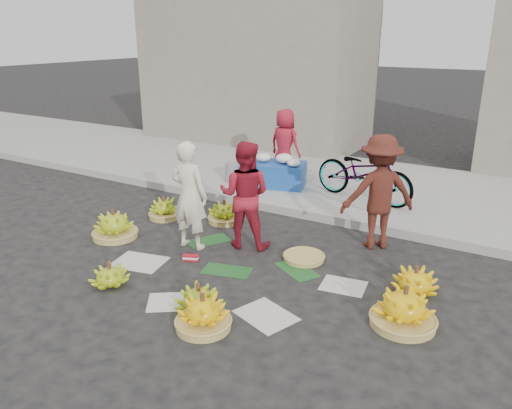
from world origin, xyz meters
The scene contains 23 objects.
ground centered at (0.00, 0.00, 0.00)m, with size 80.00×80.00×0.00m, color black.
curb centered at (0.00, 2.20, 0.07)m, with size 40.00×0.25×0.15m, color gray.
sidewalk centered at (0.00, 4.30, 0.06)m, with size 40.00×4.00×0.12m, color gray.
building_left centered at (-4.00, 7.20, 2.00)m, with size 6.00×3.00×4.00m, color gray.
newspaper_scatter centered at (0.00, -0.80, 0.00)m, with size 3.20×1.80×0.00m, color silver, non-canonical shape.
banana_leaves centered at (-0.10, 0.20, 0.00)m, with size 2.00×1.00×0.00m, color #18481E, non-canonical shape.
banana_bunch_0 centered at (-2.24, -0.12, 0.20)m, with size 0.68×0.68×0.47m.
banana_bunch_1 centered at (-1.15, -1.27, 0.13)m, with size 0.61×0.61×0.31m.
banana_bunch_2 centered at (0.43, -1.46, 0.18)m, with size 0.69×0.69×0.42m.
banana_bunch_3 centered at (0.16, -1.17, 0.14)m, with size 0.66×0.66×0.33m.
banana_bunch_4 centered at (2.28, -0.31, 0.21)m, with size 0.79×0.79×0.48m.
banana_bunch_5 centered at (2.21, 0.51, 0.15)m, with size 0.66×0.66×0.35m.
banana_bunch_6 centered at (-2.14, 0.92, 0.16)m, with size 0.52×0.52×0.38m.
banana_bunch_7 centered at (-1.14, 1.29, 0.16)m, with size 0.54×0.54×0.39m.
basket_spare centered at (0.64, 0.64, 0.03)m, with size 0.56×0.56×0.07m, color #A98D46.
incense_stack centered at (-0.70, -0.21, 0.05)m, with size 0.22×0.07×0.09m, color red.
vendor_cream centered at (-1.00, 0.20, 0.80)m, with size 0.58×0.38×1.60m, color #F3E9CD.
vendor_red centered at (-0.33, 0.65, 0.79)m, with size 0.77×0.60×1.59m, color #AC1A2A.
man_striped centered at (1.34, 1.61, 0.84)m, with size 1.09×0.63×1.69m, color maroon.
flower_table centered at (-1.19, 3.23, 0.39)m, with size 1.26×0.97×0.65m.
grey_bucket centered at (-2.10, 3.04, 0.31)m, with size 0.33×0.33×0.37m, color slate.
flower_vendor centered at (-1.35, 3.85, 0.84)m, with size 0.70×0.46×1.43m, color #AC1A2A.
bicycle centered at (0.58, 3.26, 0.63)m, with size 1.94×0.68×1.02m, color gray.
Camera 1 is at (3.30, -5.18, 3.05)m, focal length 35.00 mm.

